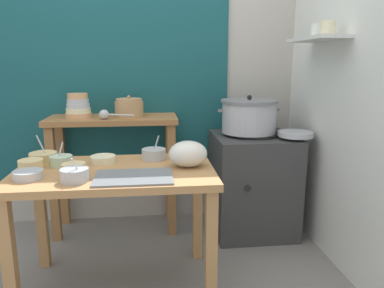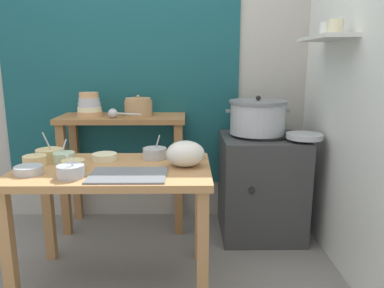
{
  "view_description": "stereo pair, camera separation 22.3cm",
  "coord_description": "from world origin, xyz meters",
  "px_view_note": "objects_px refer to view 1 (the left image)",
  "views": [
    {
      "loc": [
        0.17,
        -1.98,
        1.3
      ],
      "look_at": [
        0.41,
        0.18,
        0.82
      ],
      "focal_mm": 34.76,
      "sensor_mm": 36.0,
      "label": 1
    },
    {
      "loc": [
        0.39,
        -2.0,
        1.3
      ],
      "look_at": [
        0.41,
        0.18,
        0.82
      ],
      "focal_mm": 34.76,
      "sensor_mm": 36.0,
      "label": 2
    }
  ],
  "objects_px": {
    "prep_bowl_1": "(74,168)",
    "prep_bowl_2": "(154,154)",
    "back_shelf_table": "(114,146)",
    "clay_pot": "(129,108)",
    "bowl_stack_enamel": "(78,107)",
    "steamer_pot": "(249,116)",
    "plastic_bag": "(188,154)",
    "prep_bowl_3": "(28,174)",
    "prep_bowl_5": "(74,175)",
    "serving_tray": "(134,177)",
    "prep_bowl_6": "(61,160)",
    "prep_bowl_4": "(103,159)",
    "prep_table": "(116,188)",
    "wide_pan": "(296,134)",
    "prep_bowl_7": "(31,164)",
    "stove_block": "(252,183)",
    "prep_bowl_0": "(43,157)",
    "prep_bowl_8": "(194,154)",
    "ladle": "(105,114)"
  },
  "relations": [
    {
      "from": "prep_bowl_1",
      "to": "prep_bowl_2",
      "type": "relative_size",
      "value": 0.87
    },
    {
      "from": "back_shelf_table",
      "to": "clay_pot",
      "type": "height_order",
      "value": "clay_pot"
    },
    {
      "from": "clay_pot",
      "to": "bowl_stack_enamel",
      "type": "distance_m",
      "value": 0.37
    },
    {
      "from": "steamer_pot",
      "to": "plastic_bag",
      "type": "relative_size",
      "value": 2.15
    },
    {
      "from": "bowl_stack_enamel",
      "to": "back_shelf_table",
      "type": "bearing_deg",
      "value": 3.01
    },
    {
      "from": "prep_bowl_3",
      "to": "back_shelf_table",
      "type": "bearing_deg",
      "value": 69.38
    },
    {
      "from": "prep_bowl_5",
      "to": "back_shelf_table",
      "type": "bearing_deg",
      "value": 84.17
    },
    {
      "from": "serving_tray",
      "to": "prep_bowl_6",
      "type": "xyz_separation_m",
      "value": [
        -0.42,
        0.27,
        0.03
      ]
    },
    {
      "from": "prep_bowl_3",
      "to": "prep_bowl_4",
      "type": "xyz_separation_m",
      "value": [
        0.34,
        0.27,
        -0.0
      ]
    },
    {
      "from": "prep_table",
      "to": "prep_bowl_2",
      "type": "distance_m",
      "value": 0.33
    },
    {
      "from": "prep_table",
      "to": "clay_pot",
      "type": "relative_size",
      "value": 5.23
    },
    {
      "from": "plastic_bag",
      "to": "wide_pan",
      "type": "height_order",
      "value": "plastic_bag"
    },
    {
      "from": "prep_bowl_6",
      "to": "prep_bowl_2",
      "type": "bearing_deg",
      "value": 9.79
    },
    {
      "from": "bowl_stack_enamel",
      "to": "prep_bowl_7",
      "type": "distance_m",
      "value": 0.78
    },
    {
      "from": "plastic_bag",
      "to": "wide_pan",
      "type": "bearing_deg",
      "value": 30.41
    },
    {
      "from": "clay_pot",
      "to": "prep_bowl_5",
      "type": "height_order",
      "value": "clay_pot"
    },
    {
      "from": "steamer_pot",
      "to": "prep_bowl_7",
      "type": "xyz_separation_m",
      "value": [
        -1.4,
        -0.64,
        -0.15
      ]
    },
    {
      "from": "plastic_bag",
      "to": "prep_bowl_2",
      "type": "distance_m",
      "value": 0.27
    },
    {
      "from": "prep_table",
      "to": "bowl_stack_enamel",
      "type": "relative_size",
      "value": 5.82
    },
    {
      "from": "back_shelf_table",
      "to": "serving_tray",
      "type": "height_order",
      "value": "back_shelf_table"
    },
    {
      "from": "prep_bowl_4",
      "to": "prep_bowl_2",
      "type": "bearing_deg",
      "value": 9.16
    },
    {
      "from": "steamer_pot",
      "to": "prep_bowl_1",
      "type": "bearing_deg",
      "value": -147.69
    },
    {
      "from": "prep_bowl_1",
      "to": "prep_bowl_5",
      "type": "relative_size",
      "value": 0.91
    },
    {
      "from": "serving_tray",
      "to": "wide_pan",
      "type": "bearing_deg",
      "value": 30.6
    },
    {
      "from": "prep_bowl_1",
      "to": "prep_bowl_4",
      "type": "bearing_deg",
      "value": 55.46
    },
    {
      "from": "prep_bowl_2",
      "to": "prep_bowl_7",
      "type": "height_order",
      "value": "prep_bowl_2"
    },
    {
      "from": "prep_bowl_3",
      "to": "stove_block",
      "type": "bearing_deg",
      "value": 29.35
    },
    {
      "from": "prep_bowl_6",
      "to": "prep_bowl_0",
      "type": "bearing_deg",
      "value": 138.44
    },
    {
      "from": "prep_bowl_8",
      "to": "clay_pot",
      "type": "bearing_deg",
      "value": 124.48
    },
    {
      "from": "stove_block",
      "to": "prep_bowl_7",
      "type": "xyz_separation_m",
      "value": [
        -1.44,
        -0.62,
        0.37
      ]
    },
    {
      "from": "prep_bowl_6",
      "to": "prep_bowl_3",
      "type": "bearing_deg",
      "value": -116.52
    },
    {
      "from": "prep_bowl_1",
      "to": "bowl_stack_enamel",
      "type": "bearing_deg",
      "value": 97.62
    },
    {
      "from": "wide_pan",
      "to": "prep_bowl_2",
      "type": "distance_m",
      "value": 1.06
    },
    {
      "from": "serving_tray",
      "to": "prep_bowl_6",
      "type": "distance_m",
      "value": 0.5
    },
    {
      "from": "clay_pot",
      "to": "prep_bowl_7",
      "type": "bearing_deg",
      "value": -124.12
    },
    {
      "from": "plastic_bag",
      "to": "prep_bowl_7",
      "type": "bearing_deg",
      "value": 177.61
    },
    {
      "from": "stove_block",
      "to": "prep_bowl_6",
      "type": "height_order",
      "value": "prep_bowl_6"
    },
    {
      "from": "prep_bowl_2",
      "to": "back_shelf_table",
      "type": "bearing_deg",
      "value": 116.36
    },
    {
      "from": "prep_table",
      "to": "clay_pot",
      "type": "bearing_deg",
      "value": 86.57
    },
    {
      "from": "back_shelf_table",
      "to": "prep_bowl_2",
      "type": "xyz_separation_m",
      "value": [
        0.3,
        -0.6,
        0.08
      ]
    },
    {
      "from": "back_shelf_table",
      "to": "wide_pan",
      "type": "height_order",
      "value": "back_shelf_table"
    },
    {
      "from": "bowl_stack_enamel",
      "to": "plastic_bag",
      "type": "relative_size",
      "value": 0.86
    },
    {
      "from": "stove_block",
      "to": "ladle",
      "type": "xyz_separation_m",
      "value": [
        -1.1,
        0.01,
        0.55
      ]
    },
    {
      "from": "back_shelf_table",
      "to": "stove_block",
      "type": "bearing_deg",
      "value": -7.01
    },
    {
      "from": "steamer_pot",
      "to": "bowl_stack_enamel",
      "type": "xyz_separation_m",
      "value": [
        -1.26,
        0.1,
        0.07
      ]
    },
    {
      "from": "prep_bowl_5",
      "to": "prep_bowl_6",
      "type": "height_order",
      "value": "prep_bowl_6"
    },
    {
      "from": "stove_block",
      "to": "prep_bowl_8",
      "type": "height_order",
      "value": "stove_block"
    },
    {
      "from": "steamer_pot",
      "to": "prep_bowl_5",
      "type": "bearing_deg",
      "value": -141.83
    },
    {
      "from": "prep_bowl_0",
      "to": "prep_bowl_3",
      "type": "relative_size",
      "value": 1.12
    },
    {
      "from": "prep_bowl_2",
      "to": "prep_bowl_6",
      "type": "relative_size",
      "value": 1.08
    }
  ]
}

